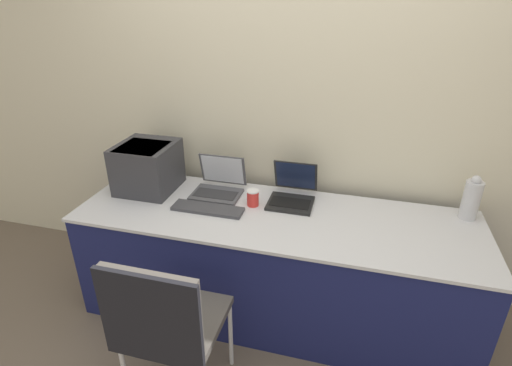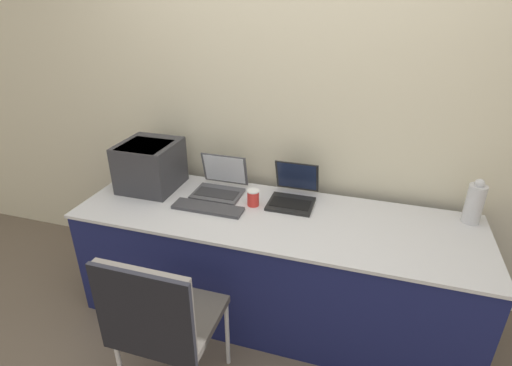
{
  "view_description": "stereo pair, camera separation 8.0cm",
  "coord_description": "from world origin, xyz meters",
  "px_view_note": "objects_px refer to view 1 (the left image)",
  "views": [
    {
      "loc": [
        0.43,
        -1.67,
        1.96
      ],
      "look_at": [
        -0.13,
        0.4,
        0.91
      ],
      "focal_mm": 28.0,
      "sensor_mm": 36.0,
      "label": 1
    },
    {
      "loc": [
        0.51,
        -1.64,
        1.96
      ],
      "look_at": [
        -0.13,
        0.4,
        0.91
      ],
      "focal_mm": 28.0,
      "sensor_mm": 36.0,
      "label": 2
    }
  ],
  "objects_px": {
    "printer": "(147,165)",
    "metal_pitcher": "(471,199)",
    "laptop_left": "(219,185)",
    "chair": "(164,320)",
    "laptop_right": "(292,193)",
    "external_keyboard": "(208,209)",
    "coffee_cup": "(253,198)"
  },
  "relations": [
    {
      "from": "printer",
      "to": "metal_pitcher",
      "type": "bearing_deg",
      "value": 4.1
    },
    {
      "from": "laptop_left",
      "to": "chair",
      "type": "bearing_deg",
      "value": -84.93
    },
    {
      "from": "printer",
      "to": "laptop_right",
      "type": "bearing_deg",
      "value": 5.09
    },
    {
      "from": "laptop_left",
      "to": "external_keyboard",
      "type": "distance_m",
      "value": 0.25
    },
    {
      "from": "coffee_cup",
      "to": "printer",
      "type": "bearing_deg",
      "value": 176.73
    },
    {
      "from": "laptop_left",
      "to": "printer",
      "type": "bearing_deg",
      "value": -171.85
    },
    {
      "from": "coffee_cup",
      "to": "chair",
      "type": "xyz_separation_m",
      "value": [
        -0.18,
        -0.9,
        -0.2
      ]
    },
    {
      "from": "external_keyboard",
      "to": "chair",
      "type": "distance_m",
      "value": 0.78
    },
    {
      "from": "laptop_right",
      "to": "chair",
      "type": "height_order",
      "value": "laptop_right"
    },
    {
      "from": "laptop_left",
      "to": "metal_pitcher",
      "type": "distance_m",
      "value": 1.54
    },
    {
      "from": "laptop_right",
      "to": "external_keyboard",
      "type": "height_order",
      "value": "laptop_right"
    },
    {
      "from": "metal_pitcher",
      "to": "chair",
      "type": "relative_size",
      "value": 0.3
    },
    {
      "from": "laptop_right",
      "to": "metal_pitcher",
      "type": "height_order",
      "value": "metal_pitcher"
    },
    {
      "from": "coffee_cup",
      "to": "chair",
      "type": "distance_m",
      "value": 0.94
    },
    {
      "from": "laptop_left",
      "to": "chair",
      "type": "height_order",
      "value": "laptop_left"
    },
    {
      "from": "printer",
      "to": "coffee_cup",
      "type": "relative_size",
      "value": 3.61
    },
    {
      "from": "laptop_left",
      "to": "chair",
      "type": "relative_size",
      "value": 0.34
    },
    {
      "from": "laptop_right",
      "to": "external_keyboard",
      "type": "bearing_deg",
      "value": -151.0
    },
    {
      "from": "laptop_right",
      "to": "external_keyboard",
      "type": "distance_m",
      "value": 0.55
    },
    {
      "from": "chair",
      "to": "printer",
      "type": "bearing_deg",
      "value": 120.9
    },
    {
      "from": "printer",
      "to": "coffee_cup",
      "type": "distance_m",
      "value": 0.75
    },
    {
      "from": "external_keyboard",
      "to": "coffee_cup",
      "type": "relative_size",
      "value": 4.26
    },
    {
      "from": "laptop_right",
      "to": "printer",
      "type": "bearing_deg",
      "value": -174.91
    },
    {
      "from": "printer",
      "to": "laptop_right",
      "type": "xyz_separation_m",
      "value": [
        0.97,
        0.09,
        -0.12
      ]
    },
    {
      "from": "laptop_right",
      "to": "laptop_left",
      "type": "bearing_deg",
      "value": -177.88
    },
    {
      "from": "printer",
      "to": "laptop_right",
      "type": "distance_m",
      "value": 0.98
    },
    {
      "from": "printer",
      "to": "external_keyboard",
      "type": "height_order",
      "value": "printer"
    },
    {
      "from": "laptop_right",
      "to": "external_keyboard",
      "type": "relative_size",
      "value": 0.75
    },
    {
      "from": "laptop_left",
      "to": "laptop_right",
      "type": "height_order",
      "value": "same"
    },
    {
      "from": "laptop_left",
      "to": "metal_pitcher",
      "type": "bearing_deg",
      "value": 2.84
    },
    {
      "from": "metal_pitcher",
      "to": "laptop_right",
      "type": "bearing_deg",
      "value": -176.82
    },
    {
      "from": "coffee_cup",
      "to": "chair",
      "type": "height_order",
      "value": "chair"
    }
  ]
}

